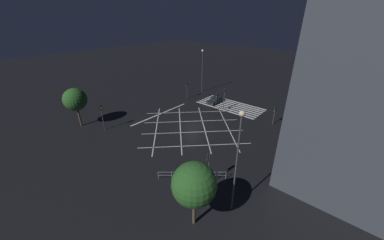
% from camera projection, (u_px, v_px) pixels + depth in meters
% --- Properties ---
extents(ground_plane, '(200.00, 200.00, 0.00)m').
position_uv_depth(ground_plane, '(192.00, 126.00, 35.71)').
color(ground_plane, black).
extents(road_markings, '(19.93, 24.95, 0.01)m').
position_uv_depth(road_markings, '(217.00, 111.00, 41.54)').
color(road_markings, silver).
rests_on(road_markings, ground_plane).
extents(traffic_light_se_cross, '(0.36, 0.39, 3.80)m').
position_uv_depth(traffic_light_se_cross, '(187.00, 87.00, 46.75)').
color(traffic_light_se_cross, '#424244').
rests_on(traffic_light_se_cross, ground_plane).
extents(traffic_light_median_south, '(0.36, 2.82, 4.26)m').
position_uv_depth(traffic_light_median_south, '(220.00, 96.00, 39.81)').
color(traffic_light_median_south, '#424244').
rests_on(traffic_light_median_south, ground_plane).
extents(traffic_light_ne_main, '(0.39, 0.36, 4.34)m').
position_uv_depth(traffic_light_ne_main, '(102.00, 112.00, 33.32)').
color(traffic_light_ne_main, '#424244').
rests_on(traffic_light_ne_main, ground_plane).
extents(traffic_light_sw_cross, '(0.36, 0.39, 3.34)m').
position_uv_depth(traffic_light_sw_cross, '(275.00, 112.00, 35.27)').
color(traffic_light_sw_cross, '#424244').
rests_on(traffic_light_sw_cross, ground_plane).
extents(traffic_light_nw_main, '(0.39, 0.36, 4.14)m').
position_uv_depth(traffic_light_nw_main, '(208.00, 163.00, 22.06)').
color(traffic_light_nw_main, '#424244').
rests_on(traffic_light_nw_main, ground_plane).
extents(street_lamp_east, '(0.50, 0.50, 10.24)m').
position_uv_depth(street_lamp_east, '(238.00, 148.00, 17.44)').
color(street_lamp_east, '#424244').
rests_on(street_lamp_east, ground_plane).
extents(street_lamp_west, '(0.54, 0.54, 9.86)m').
position_uv_depth(street_lamp_west, '(202.00, 63.00, 49.28)').
color(street_lamp_west, '#424244').
rests_on(street_lamp_west, ground_plane).
extents(street_tree_near, '(3.73, 3.73, 6.33)m').
position_uv_depth(street_tree_near, '(194.00, 184.00, 17.14)').
color(street_tree_near, brown).
rests_on(street_tree_near, ground_plane).
extents(street_tree_far, '(3.61, 3.61, 6.47)m').
position_uv_depth(street_tree_far, '(75.00, 100.00, 34.00)').
color(street_tree_far, brown).
rests_on(street_tree_far, ground_plane).
extents(waiting_car, '(1.71, 4.45, 1.28)m').
position_uv_depth(waiting_car, '(216.00, 100.00, 45.32)').
color(waiting_car, black).
rests_on(waiting_car, ground_plane).
extents(pedestrian_railing, '(5.80, 4.98, 1.05)m').
position_uv_depth(pedestrian_railing, '(192.00, 175.00, 23.86)').
color(pedestrian_railing, '#9EA0A5').
rests_on(pedestrian_railing, ground_plane).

